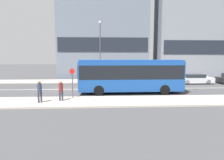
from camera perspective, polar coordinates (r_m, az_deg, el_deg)
The scene contains 12 objects.
ground_plane at distance 22.53m, azimuth -12.43°, elevation -2.60°, with size 120.00×120.00×0.00m, color #444447.
sidewalk_near at distance 16.50m, azimuth -15.94°, elevation -6.05°, with size 44.00×3.50×0.13m.
sidewalk_far at distance 28.64m, azimuth -10.43°, elevation -0.35°, with size 44.00×3.50×0.13m.
lane_centerline at distance 22.53m, azimuth -12.43°, elevation -2.59°, with size 41.80×0.16×0.01m.
apartment_block_left_tower at distance 35.11m, azimuth -2.64°, elevation 16.94°, with size 14.61×6.47×19.44m.
apartment_block_right_tower at distance 39.29m, azimuth 27.24°, elevation 14.12°, with size 19.61×4.89×18.09m.
city_bus at distance 19.74m, azimuth 5.26°, elevation 1.69°, with size 10.08×2.54×3.28m.
parked_car_0 at distance 28.41m, azimuth 22.52°, elevation 0.27°, with size 4.49×1.90×1.27m.
pedestrian_near_stop at distance 16.21m, azimuth -19.99°, elevation -2.76°, with size 0.34×0.34×1.69m.
pedestrian_down_pavement at distance 16.38m, azimuth -14.40°, elevation -2.61°, with size 0.35×0.34×1.62m.
bus_stop_sign at distance 17.08m, azimuth -11.26°, elevation -0.15°, with size 0.44×0.12×2.55m.
street_lamp at distance 27.47m, azimuth -3.41°, elevation 9.73°, with size 0.36×0.36×8.12m.
Camera 1 is at (3.66, -21.91, 3.77)m, focal length 32.00 mm.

